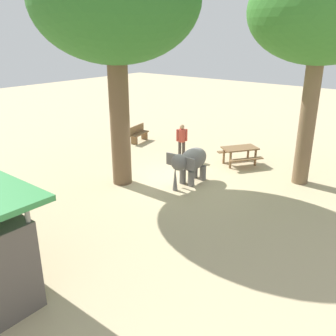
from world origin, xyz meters
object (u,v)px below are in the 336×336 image
at_px(picnic_table_near, 240,152).
at_px(shade_tree_secondary, 114,1).
at_px(shade_tree_main, 322,12).
at_px(elephant, 190,162).
at_px(wooden_bench, 138,133).
at_px(person_handler, 182,139).

bearing_deg(picnic_table_near, shade_tree_secondary, -174.45).
distance_m(shade_tree_main, picnic_table_near, 6.20).
xyz_separation_m(elephant, wooden_bench, (5.47, -2.92, -0.39)).
height_order(shade_tree_main, picnic_table_near, shade_tree_main).
bearing_deg(picnic_table_near, person_handler, 145.56).
distance_m(elephant, picnic_table_near, 3.13).
relative_size(shade_tree_secondary, wooden_bench, 5.92).
xyz_separation_m(shade_tree_secondary, wooden_bench, (3.41, -4.52, -5.95)).
distance_m(elephant, shade_tree_secondary, 6.14).
bearing_deg(picnic_table_near, wooden_bench, 125.39).
xyz_separation_m(wooden_bench, picnic_table_near, (-5.93, -0.17, 0.12)).
relative_size(shade_tree_main, shade_tree_secondary, 0.92).
bearing_deg(shade_tree_main, wooden_bench, -1.16).
bearing_deg(person_handler, picnic_table_near, 65.71).
xyz_separation_m(shade_tree_main, shade_tree_secondary, (5.34, 4.34, 0.33)).
distance_m(shade_tree_secondary, picnic_table_near, 7.90).
height_order(elephant, wooden_bench, elephant).
bearing_deg(wooden_bench, person_handler, 64.81).
bearing_deg(shade_tree_secondary, picnic_table_near, -118.22).
height_order(wooden_bench, picnic_table_near, wooden_bench).
height_order(elephant, person_handler, person_handler).
height_order(person_handler, shade_tree_secondary, shade_tree_secondary).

